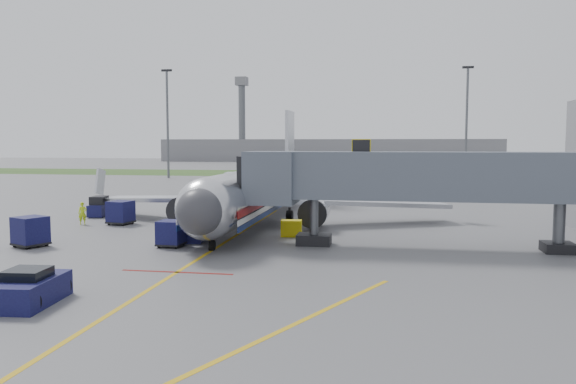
% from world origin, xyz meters
% --- Properties ---
extents(ground, '(400.00, 400.00, 0.00)m').
position_xyz_m(ground, '(0.00, 0.00, 0.00)').
color(ground, '#565659').
rests_on(ground, ground).
extents(grass_strip, '(300.00, 25.00, 0.01)m').
position_xyz_m(grass_strip, '(0.00, 90.00, 0.01)').
color(grass_strip, '#2D4C1E').
rests_on(grass_strip, ground).
extents(apron_markings, '(21.52, 50.00, 0.01)m').
position_xyz_m(apron_markings, '(0.00, -7.40, 0.00)').
color(apron_markings, gold).
rests_on(apron_markings, ground).
extents(airliner, '(32.10, 35.67, 10.25)m').
position_xyz_m(airliner, '(0.00, 15.25, 2.65)').
color(airliner, silver).
rests_on(airliner, ground).
extents(jet_bridge, '(25.30, 4.00, 6.90)m').
position_xyz_m(jet_bridge, '(12.86, 5.00, 4.47)').
color(jet_bridge, slate).
rests_on(jet_bridge, ground).
extents(light_mast_left, '(2.00, 0.44, 20.40)m').
position_xyz_m(light_mast_left, '(-30.00, 70.00, 10.78)').
color(light_mast_left, '#595B60').
rests_on(light_mast_left, ground).
extents(light_mast_right, '(2.00, 0.44, 20.40)m').
position_xyz_m(light_mast_right, '(25.00, 75.00, 10.78)').
color(light_mast_right, '#595B60').
rests_on(light_mast_right, ground).
extents(distant_terminal, '(120.00, 14.00, 8.00)m').
position_xyz_m(distant_terminal, '(-10.00, 170.00, 4.00)').
color(distant_terminal, slate).
rests_on(distant_terminal, ground).
extents(control_tower, '(4.00, 4.00, 30.00)m').
position_xyz_m(control_tower, '(-40.00, 165.00, 17.33)').
color(control_tower, '#595B60').
rests_on(control_tower, ground).
extents(pushback_tug, '(2.48, 3.73, 1.48)m').
position_xyz_m(pushback_tug, '(-4.00, -10.48, 0.62)').
color(pushback_tug, '#0F0C37').
rests_on(pushback_tug, ground).
extents(baggage_tug, '(1.71, 2.79, 1.84)m').
position_xyz_m(baggage_tug, '(-15.03, 15.91, 0.81)').
color(baggage_tug, '#0F0C37').
rests_on(baggage_tug, ground).
extents(baggage_cart_a, '(2.06, 2.06, 1.92)m').
position_xyz_m(baggage_cart_a, '(-10.78, 11.53, 0.98)').
color(baggage_cart_a, '#0F0C37').
rests_on(baggage_cart_a, ground).
extents(baggage_cart_b, '(2.38, 2.38, 1.95)m').
position_xyz_m(baggage_cart_b, '(-11.88, 1.23, 0.99)').
color(baggage_cart_b, '#0F0C37').
rests_on(baggage_cart_b, ground).
extents(baggage_cart_c, '(1.63, 1.63, 1.68)m').
position_xyz_m(baggage_cart_c, '(-3.00, 2.80, 0.86)').
color(baggage_cart_c, '#0F0C37').
rests_on(baggage_cart_c, ground).
extents(belt_loader, '(2.21, 5.07, 2.40)m').
position_xyz_m(belt_loader, '(-2.51, 5.93, 0.60)').
color(belt_loader, '#0F0C37').
rests_on(belt_loader, ground).
extents(ground_power_cart, '(1.54, 1.10, 1.17)m').
position_xyz_m(ground_power_cart, '(4.00, 8.00, 0.58)').
color(ground_power_cart, yellow).
rests_on(ground_power_cart, ground).
extents(ramp_worker, '(0.79, 0.67, 1.84)m').
position_xyz_m(ramp_worker, '(-13.82, 10.93, 0.92)').
color(ramp_worker, '#BCE41A').
rests_on(ramp_worker, ground).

